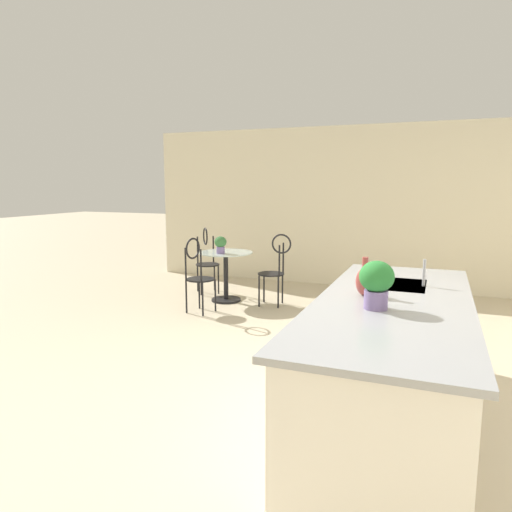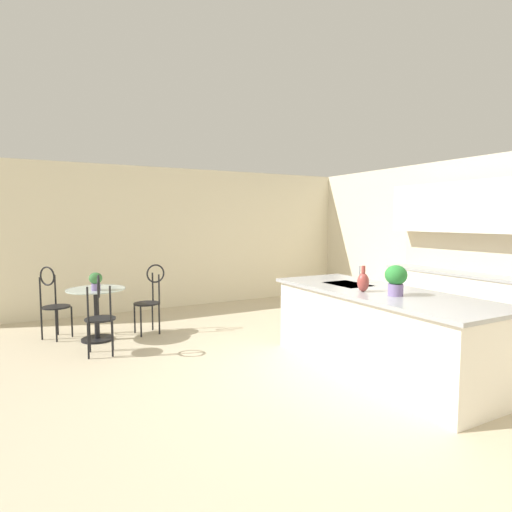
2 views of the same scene
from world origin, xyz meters
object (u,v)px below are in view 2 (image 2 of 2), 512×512
(potted_plant_on_table, at_px, (96,280))
(chair_near_window, at_px, (53,299))
(chair_by_island, at_px, (150,296))
(chair_toward_desk, at_px, (100,311))
(potted_plant_counter_near, at_px, (396,278))
(bistro_table, at_px, (97,309))
(vase_on_counter, at_px, (363,282))

(potted_plant_on_table, bearing_deg, chair_near_window, -137.09)
(chair_by_island, xyz_separation_m, chair_toward_desk, (0.78, -0.83, 0.00))
(chair_near_window, distance_m, potted_plant_counter_near, 4.72)
(bistro_table, distance_m, potted_plant_counter_near, 4.07)
(chair_by_island, relative_size, vase_on_counter, 3.62)
(chair_by_island, bearing_deg, bistro_table, -88.53)
(bistro_table, distance_m, chair_near_window, 0.69)
(potted_plant_counter_near, relative_size, vase_on_counter, 1.12)
(bistro_table, bearing_deg, potted_plant_counter_near, 39.50)
(chair_toward_desk, bearing_deg, vase_on_counter, 51.29)
(bistro_table, height_order, chair_by_island, chair_by_island)
(chair_near_window, xyz_separation_m, potted_plant_on_table, (0.56, 0.52, 0.31))
(bistro_table, height_order, potted_plant_counter_near, potted_plant_counter_near)
(chair_near_window, bearing_deg, chair_toward_desk, 22.01)
(bistro_table, bearing_deg, potted_plant_on_table, -6.59)
(vase_on_counter, bearing_deg, potted_plant_counter_near, 19.93)
(potted_plant_on_table, relative_size, potted_plant_counter_near, 0.77)
(chair_near_window, xyz_separation_m, potted_plant_counter_near, (3.52, 3.09, 0.53))
(potted_plant_counter_near, bearing_deg, vase_on_counter, -160.07)
(chair_by_island, height_order, potted_plant_on_table, chair_by_island)
(chair_by_island, height_order, vase_on_counter, vase_on_counter)
(potted_plant_on_table, height_order, potted_plant_counter_near, potted_plant_counter_near)
(chair_near_window, height_order, chair_by_island, same)
(chair_by_island, distance_m, vase_on_counter, 3.27)
(chair_near_window, bearing_deg, chair_by_island, 72.99)
(bistro_table, xyz_separation_m, vase_on_counter, (2.75, 2.43, 0.58))
(chair_toward_desk, relative_size, vase_on_counter, 3.62)
(chair_near_window, relative_size, vase_on_counter, 3.62)
(bistro_table, bearing_deg, vase_on_counter, 41.45)
(bistro_table, relative_size, vase_on_counter, 2.78)
(chair_by_island, bearing_deg, vase_on_counter, 30.95)
(chair_toward_desk, xyz_separation_m, potted_plant_on_table, (-0.62, 0.04, 0.31))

